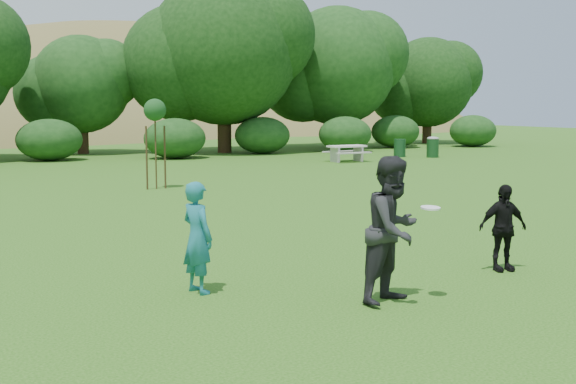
# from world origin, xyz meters

# --- Properties ---
(ground) EXTENTS (120.00, 120.00, 0.00)m
(ground) POSITION_xyz_m (0.00, 0.00, 0.00)
(ground) COLOR #19470C
(ground) RESTS_ON ground
(player_teal) EXTENTS (0.51, 0.66, 1.61)m
(player_teal) POSITION_xyz_m (-2.55, 1.10, 0.80)
(player_teal) COLOR #1A6977
(player_teal) RESTS_ON ground
(player_grey) EXTENTS (1.17, 1.03, 2.01)m
(player_grey) POSITION_xyz_m (-0.41, -0.66, 1.00)
(player_grey) COLOR #232426
(player_grey) RESTS_ON ground
(player_black) EXTENTS (0.89, 0.55, 1.41)m
(player_black) POSITION_xyz_m (2.28, -0.04, 0.71)
(player_black) COLOR black
(player_black) RESTS_ON ground
(trash_can_near) EXTENTS (0.60, 0.60, 0.90)m
(trash_can_near) POSITION_xyz_m (16.46, 20.77, 0.45)
(trash_can_near) COLOR #163C1E
(trash_can_near) RESTS_ON ground
(frisbee) EXTENTS (0.27, 0.27, 0.04)m
(frisbee) POSITION_xyz_m (0.04, -0.89, 1.30)
(frisbee) COLOR white
(frisbee) RESTS_ON ground
(sapling) EXTENTS (0.70, 0.70, 2.85)m
(sapling) POSITION_xyz_m (1.11, 13.53, 2.42)
(sapling) COLOR #402F19
(sapling) RESTS_ON ground
(picnic_table) EXTENTS (1.80, 1.48, 0.76)m
(picnic_table) POSITION_xyz_m (12.42, 19.55, 0.52)
(picnic_table) COLOR silver
(picnic_table) RESTS_ON ground
(trash_can_lidded) EXTENTS (0.60, 0.60, 1.05)m
(trash_can_lidded) POSITION_xyz_m (17.67, 19.66, 0.54)
(trash_can_lidded) COLOR #153B1B
(trash_can_lidded) RESTS_ON ground
(tree_row) EXTENTS (53.92, 10.38, 9.62)m
(tree_row) POSITION_xyz_m (3.23, 28.68, 4.87)
(tree_row) COLOR #3A2616
(tree_row) RESTS_ON ground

